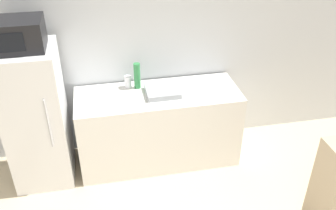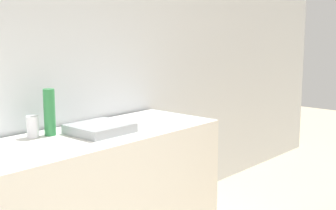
# 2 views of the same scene
# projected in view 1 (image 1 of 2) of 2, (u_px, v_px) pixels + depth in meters

# --- Properties ---
(wall_back) EXTENTS (8.00, 0.06, 2.60)m
(wall_back) POSITION_uv_depth(u_px,v_px,m) (133.00, 47.00, 4.21)
(wall_back) COLOR silver
(wall_back) RESTS_ON ground_plane
(refrigerator) EXTENTS (0.61, 0.65, 1.56)m
(refrigerator) POSITION_uv_depth(u_px,v_px,m) (36.00, 118.00, 3.94)
(refrigerator) COLOR silver
(refrigerator) RESTS_ON ground_plane
(microwave) EXTENTS (0.47, 0.41, 0.29)m
(microwave) POSITION_uv_depth(u_px,v_px,m) (18.00, 34.00, 3.45)
(microwave) COLOR black
(microwave) RESTS_ON refrigerator
(counter) EXTENTS (1.83, 0.69, 0.90)m
(counter) POSITION_uv_depth(u_px,v_px,m) (158.00, 127.00, 4.37)
(counter) COLOR silver
(counter) RESTS_ON ground_plane
(sink_basin) EXTENTS (0.36, 0.34, 0.06)m
(sink_basin) POSITION_uv_depth(u_px,v_px,m) (162.00, 91.00, 4.11)
(sink_basin) COLOR #9EA3A8
(sink_basin) RESTS_ON counter
(bottle_tall) EXTENTS (0.07, 0.07, 0.30)m
(bottle_tall) POSITION_uv_depth(u_px,v_px,m) (137.00, 76.00, 4.17)
(bottle_tall) COLOR #2D7F42
(bottle_tall) RESTS_ON counter
(bottle_short) EXTENTS (0.08, 0.08, 0.14)m
(bottle_short) POSITION_uv_depth(u_px,v_px,m) (128.00, 82.00, 4.22)
(bottle_short) COLOR silver
(bottle_short) RESTS_ON counter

